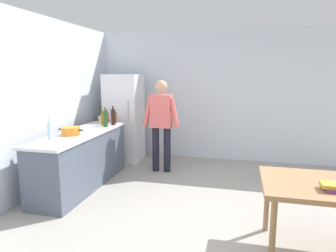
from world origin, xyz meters
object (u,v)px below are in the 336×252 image
Objects in this scene: refrigerator at (124,118)px; bottle_wine_green at (105,119)px; utensil_jar at (101,119)px; bottle_sauce_red at (107,117)px; cooking_pot at (71,131)px; bottle_oil_amber at (103,119)px; bottle_water_clear at (50,130)px; book_stack at (336,187)px; person at (161,120)px; bottle_wine_dark at (113,117)px; bottle_beer_brown at (115,117)px; dining_table at (335,192)px.

bottle_wine_green is at bearing -85.49° from refrigerator.
bottle_sauce_red is (0.05, 0.13, 0.02)m from utensil_jar.
cooking_pot is at bearing -94.09° from refrigerator.
bottle_oil_amber is at bearing -80.24° from bottle_sauce_red.
refrigerator is 2.18m from bottle_water_clear.
bottle_water_clear is at bearing -95.90° from bottle_sauce_red.
utensil_jar is at bearing 91.06° from cooking_pot.
refrigerator is at bearing 78.61° from utensil_jar.
bottle_wine_green is at bearing -53.91° from utensil_jar.
book_stack is at bearing -29.68° from bottle_wine_green.
bottle_oil_amber is at bearing -57.03° from utensil_jar.
cooking_pot is at bearing 69.29° from bottle_water_clear.
person reaches higher than book_stack.
bottle_sauce_red is at bearing 135.46° from bottle_wine_dark.
person is 1.01m from bottle_wine_green.
bottle_beer_brown is (0.21, 1.18, 0.05)m from cooking_pot.
cooking_pot is at bearing -95.14° from bottle_oil_amber.
person is 1.12m from utensil_jar.
utensil_jar is 0.94× the size of bottle_wine_dark.
utensil_jar is (-0.15, -0.75, 0.08)m from refrigerator.
bottle_sauce_red reaches higher than dining_table.
bottle_wine_dark is at bearing 73.94° from bottle_water_clear.
person is at bearing 49.57° from cooking_pot.
cooking_pot is (-3.43, 0.88, 0.29)m from dining_table.
refrigerator is 0.91m from bottle_oil_amber.
bottle_wine_green is (-0.87, -0.51, 0.07)m from person.
cooking_pot is at bearing -91.55° from bottle_sauce_red.
refrigerator is at bearing 86.97° from bottle_oil_amber.
book_stack is (3.38, -1.05, -0.18)m from cooking_pot.
bottle_beer_brown is at bearing 147.40° from dining_table.
bottle_wine_dark reaches higher than dining_table.
refrigerator is at bearing 140.71° from dining_table.
bottle_wine_green is 1.31× the size of bottle_beer_brown.
bottle_wine_green is 0.24m from bottle_wine_dark.
bottle_sauce_red is 0.29m from bottle_oil_amber.
book_stack is (3.50, -0.71, -0.24)m from bottle_water_clear.
bottle_beer_brown is (0.23, 0.11, 0.03)m from utensil_jar.
person is at bearing 137.59° from dining_table.
bottle_oil_amber is (-0.13, 0.16, -0.03)m from bottle_wine_green.
cooking_pot is 1.21m from bottle_sauce_red.
bottle_beer_brown reaches higher than bottle_sauce_red.
bottle_wine_dark is 0.20m from bottle_beer_brown.
person is at bearing 3.33° from bottle_sauce_red.
bottle_beer_brown is 0.29m from bottle_oil_amber.
refrigerator is 5.29× the size of bottle_wine_dark.
utensil_jar is 1.07× the size of bottle_water_clear.
book_stack is (-0.05, -0.17, 0.11)m from dining_table.
bottle_wine_green reaches higher than book_stack.
bottle_wine_green reaches higher than bottle_beer_brown.
person is at bearing 19.37° from bottle_oil_amber.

